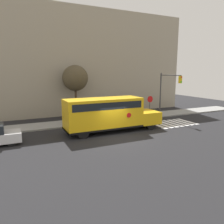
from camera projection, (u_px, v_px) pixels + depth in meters
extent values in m
plane|color=black|center=(117.00, 137.00, 18.88)|extent=(60.00, 60.00, 0.00)
cube|color=gray|center=(91.00, 121.00, 24.64)|extent=(44.00, 3.00, 0.15)
cube|color=#9E937F|center=(74.00, 62.00, 29.21)|extent=(32.00, 4.00, 13.64)
cube|color=white|center=(157.00, 125.00, 23.08)|extent=(0.50, 3.20, 0.01)
cube|color=white|center=(162.00, 124.00, 23.38)|extent=(0.50, 3.20, 0.01)
cube|color=white|center=(168.00, 124.00, 23.67)|extent=(0.50, 3.20, 0.01)
cube|color=white|center=(173.00, 123.00, 23.97)|extent=(0.50, 3.20, 0.01)
cube|color=white|center=(178.00, 123.00, 24.26)|extent=(0.50, 3.20, 0.01)
cube|color=white|center=(182.00, 122.00, 24.56)|extent=(0.50, 3.20, 0.01)
cube|color=white|center=(187.00, 121.00, 24.85)|extent=(0.50, 3.20, 0.01)
cube|color=yellow|center=(104.00, 113.00, 20.07)|extent=(7.12, 2.50, 2.74)
cube|color=yellow|center=(146.00, 117.00, 22.17)|extent=(2.20, 2.50, 1.20)
cube|color=black|center=(104.00, 127.00, 20.30)|extent=(7.12, 2.54, 0.16)
cube|color=black|center=(103.00, 104.00, 19.92)|extent=(6.55, 2.53, 0.64)
cylinder|color=red|center=(129.00, 115.00, 19.77)|extent=(0.44, 0.02, 0.44)
cylinder|color=black|center=(139.00, 120.00, 23.19)|extent=(1.00, 0.30, 1.00)
cylinder|color=black|center=(151.00, 125.00, 21.27)|extent=(1.00, 0.30, 1.00)
cylinder|color=black|center=(76.00, 127.00, 20.28)|extent=(1.00, 0.30, 1.00)
cylinder|color=black|center=(83.00, 133.00, 18.36)|extent=(1.00, 0.30, 1.00)
cylinder|color=black|center=(11.00, 137.00, 17.87)|extent=(0.64, 0.22, 0.64)
cylinder|color=black|center=(12.00, 142.00, 16.50)|extent=(0.64, 0.22, 0.64)
cylinder|color=#38383A|center=(150.00, 108.00, 26.89)|extent=(0.07, 0.07, 2.31)
cylinder|color=red|center=(150.00, 99.00, 26.65)|extent=(0.77, 0.03, 0.77)
cylinder|color=#38383A|center=(160.00, 95.00, 27.18)|extent=(0.16, 0.16, 5.43)
cylinder|color=#38383A|center=(171.00, 75.00, 25.19)|extent=(0.10, 3.46, 0.10)
cube|color=yellow|center=(180.00, 80.00, 23.83)|extent=(0.28, 0.28, 0.80)
cylinder|color=red|center=(181.00, 77.00, 23.65)|extent=(0.18, 0.02, 0.18)
cylinder|color=#EAB214|center=(181.00, 80.00, 23.69)|extent=(0.18, 0.02, 0.18)
cylinder|color=green|center=(181.00, 82.00, 23.74)|extent=(0.18, 0.02, 0.18)
cylinder|color=#423323|center=(76.00, 102.00, 26.48)|extent=(0.27, 0.27, 3.92)
sphere|color=#4C422D|center=(75.00, 78.00, 25.96)|extent=(3.06, 3.06, 3.06)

